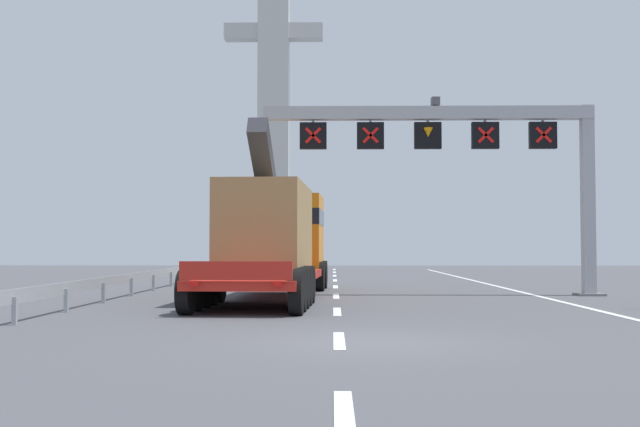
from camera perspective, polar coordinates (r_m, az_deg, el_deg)
ground at (r=13.95m, az=3.72°, el=-9.23°), size 112.00×112.00×0.00m
lane_markings at (r=32.75m, az=1.12°, el=-5.29°), size 0.20×52.37×0.01m
edge_line_right at (r=26.78m, az=15.87°, el=-5.85°), size 0.20×63.00×0.01m
overhead_lane_gantry at (r=27.76m, az=10.58°, el=5.10°), size 11.54×0.90×6.79m
heavy_haul_truck_red at (r=26.69m, az=-3.18°, el=-1.69°), size 3.55×14.15×5.30m
guardrail_left at (r=25.76m, az=-14.39°, el=-4.77°), size 0.13×25.99×0.76m
bridge_pylon_distant at (r=73.72m, az=-3.35°, el=10.06°), size 9.00×2.00×34.35m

